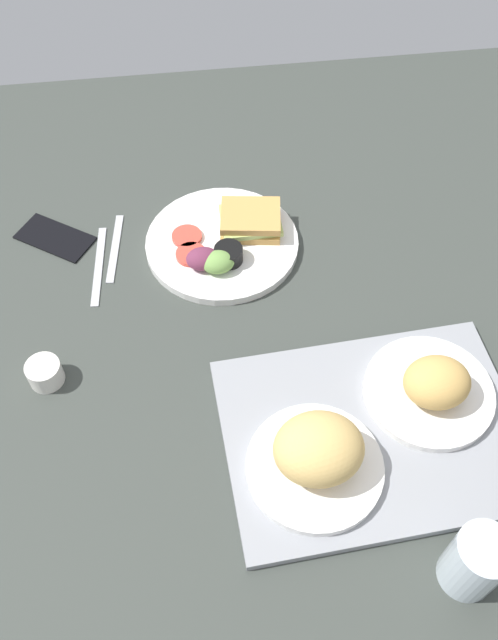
% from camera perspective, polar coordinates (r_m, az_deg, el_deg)
% --- Properties ---
extents(ground_plane, '(1.90, 1.50, 0.03)m').
position_cam_1_polar(ground_plane, '(1.16, 0.79, -0.32)').
color(ground_plane, '#383D38').
extents(serving_tray, '(0.47, 0.35, 0.02)m').
position_cam_1_polar(serving_tray, '(1.04, 10.52, -9.44)').
color(serving_tray, gray).
rests_on(serving_tray, ground_plane).
extents(bread_plate_near, '(0.20, 0.20, 0.08)m').
position_cam_1_polar(bread_plate_near, '(1.06, 15.48, -5.54)').
color(bread_plate_near, white).
rests_on(bread_plate_near, serving_tray).
extents(bread_plate_far, '(0.20, 0.20, 0.10)m').
position_cam_1_polar(bread_plate_far, '(0.96, 5.88, -11.38)').
color(bread_plate_far, white).
rests_on(bread_plate_far, serving_tray).
extents(plate_with_salad, '(0.29, 0.29, 0.05)m').
position_cam_1_polar(plate_with_salad, '(1.24, -2.01, 6.77)').
color(plate_with_salad, white).
rests_on(plate_with_salad, ground_plane).
extents(drinking_glass, '(0.07, 0.07, 0.11)m').
position_cam_1_polar(drinking_glass, '(0.95, 18.81, -19.03)').
color(drinking_glass, silver).
rests_on(drinking_glass, ground_plane).
extents(espresso_cup, '(0.06, 0.06, 0.04)m').
position_cam_1_polar(espresso_cup, '(1.11, -17.09, -4.35)').
color(espresso_cup, silver).
rests_on(espresso_cup, ground_plane).
extents(fork, '(0.04, 0.17, 0.01)m').
position_cam_1_polar(fork, '(1.28, -11.42, 6.10)').
color(fork, '#B7B7BC').
rests_on(fork, ground_plane).
extents(knife, '(0.03, 0.19, 0.01)m').
position_cam_1_polar(knife, '(1.25, -12.75, 4.60)').
color(knife, '#B7B7BC').
rests_on(knife, ground_plane).
extents(cell_phone, '(0.16, 0.14, 0.01)m').
position_cam_1_polar(cell_phone, '(1.32, -16.30, 6.84)').
color(cell_phone, black).
rests_on(cell_phone, ground_plane).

